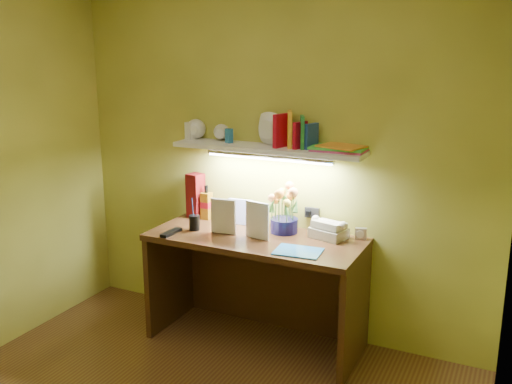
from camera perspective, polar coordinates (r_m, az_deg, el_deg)
desk at (r=3.84m, az=-0.05°, el=-9.78°), size 1.40×0.60×0.75m
flower_bouquet at (r=3.75m, az=2.84°, el=-1.65°), size 0.26×0.26×0.33m
telephone at (r=3.69m, az=7.30°, el=-3.60°), size 0.25×0.21×0.13m
desk_clock at (r=3.71m, az=10.44°, el=-4.10°), size 0.08×0.05×0.07m
whisky_bottle at (r=4.06m, az=-4.97°, el=-1.03°), size 0.07×0.07×0.25m
whisky_box at (r=4.11m, az=-6.05°, el=-0.35°), size 0.12×0.12×0.32m
pen_cup at (r=3.83m, az=-6.20°, el=-2.56°), size 0.09×0.09×0.17m
art_card at (r=3.94m, az=-1.60°, el=-1.98°), size 0.18×0.05×0.17m
tv_remote at (r=3.79m, az=-8.48°, el=-4.03°), size 0.05×0.18×0.02m
blue_folder at (r=3.44m, az=4.23°, el=-5.94°), size 0.29×0.23×0.01m
desk_book_a at (r=3.77m, az=-4.53°, el=-2.31°), size 0.18×0.03×0.24m
desk_book_b at (r=3.68m, az=-1.03°, el=-2.60°), size 0.18×0.05×0.24m
wall_shelf at (r=3.73m, az=1.21°, el=4.98°), size 1.31×0.32×0.26m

